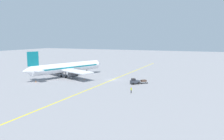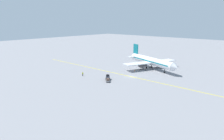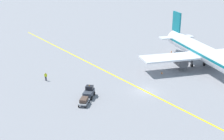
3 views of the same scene
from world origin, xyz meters
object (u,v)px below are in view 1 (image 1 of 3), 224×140
airplane_at_gate (67,68)px  baggage_tug_dark (135,81)px  baggage_cart_trailing (144,81)px  traffic_cone_near_nose (84,79)px  traffic_cone_by_wingtip (64,74)px  traffic_cone_mid_apron (36,81)px  ground_crew_worker (131,90)px

airplane_at_gate → baggage_tug_dark: size_ratio=10.67×
airplane_at_gate → baggage_tug_dark: bearing=-3.9°
baggage_cart_trailing → airplane_at_gate: bearing=-179.4°
baggage_tug_dark → traffic_cone_near_nose: bearing=-177.5°
baggage_cart_trailing → traffic_cone_by_wingtip: 36.54m
traffic_cone_mid_apron → traffic_cone_by_wingtip: bearing=94.6°
baggage_cart_trailing → traffic_cone_by_wingtip: baggage_cart_trailing is taller
traffic_cone_near_nose → traffic_cone_mid_apron: size_ratio=1.00×
ground_crew_worker → baggage_cart_trailing: bearing=91.9°
airplane_at_gate → baggage_cart_trailing: (30.97, 0.30, -2.95)m
traffic_cone_near_nose → traffic_cone_by_wingtip: bearing=151.9°
baggage_tug_dark → airplane_at_gate: bearing=176.1°
baggage_tug_dark → traffic_cone_mid_apron: bearing=-161.4°
traffic_cone_mid_apron → traffic_cone_by_wingtip: size_ratio=1.00×
baggage_cart_trailing → traffic_cone_mid_apron: (-34.75, -13.18, -0.49)m
ground_crew_worker → airplane_at_gate: bearing=156.3°
baggage_tug_dark → baggage_cart_trailing: (2.40, 2.26, -0.14)m
airplane_at_gate → traffic_cone_by_wingtip: 8.11m
traffic_cone_near_nose → baggage_cart_trailing: bearing=8.2°
traffic_cone_near_nose → traffic_cone_mid_apron: bearing=-143.0°
baggage_cart_trailing → ground_crew_worker: ground_crew_worker is taller
ground_crew_worker → traffic_cone_mid_apron: bearing=178.5°
airplane_at_gate → traffic_cone_near_nose: size_ratio=62.31×
ground_crew_worker → traffic_cone_by_wingtip: 41.30m
ground_crew_worker → traffic_cone_by_wingtip: size_ratio=3.05×
baggage_cart_trailing → traffic_cone_near_nose: (-21.35, -3.08, -0.49)m
baggage_tug_dark → ground_crew_worker: (2.88, -11.84, 0.01)m
traffic_cone_near_nose → ground_crew_worker: bearing=-26.8°
ground_crew_worker → traffic_cone_near_nose: size_ratio=3.05×
baggage_cart_trailing → traffic_cone_near_nose: 21.57m
ground_crew_worker → traffic_cone_near_nose: bearing=153.2°
airplane_at_gate → traffic_cone_near_nose: (9.62, -2.78, -3.43)m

